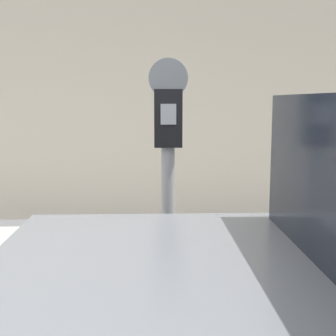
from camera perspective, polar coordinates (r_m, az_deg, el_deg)
name	(u,v)px	position (r m, az deg, el deg)	size (l,w,h in m)	color
sidewalk	(108,275)	(4.09, -7.31, -12.85)	(24.00, 2.80, 0.11)	#ADAAA3
parking_meter	(168,156)	(2.73, 0.00, 1.50)	(0.22, 0.13, 1.65)	gray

